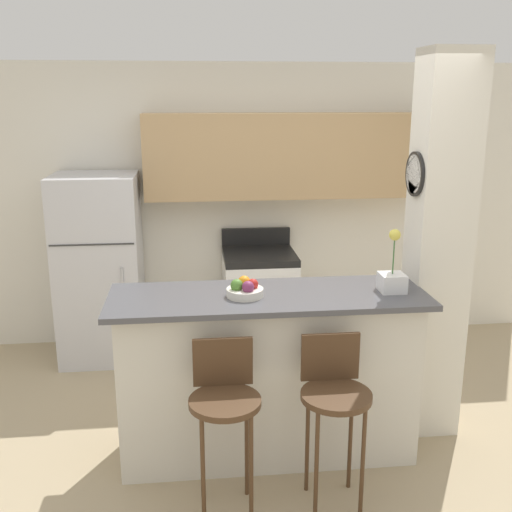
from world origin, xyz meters
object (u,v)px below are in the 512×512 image
refrigerator (100,268)px  stove_range (259,300)px  bar_stool_left (225,401)px  fruit_bowl (245,289)px  orchid_vase (392,277)px  bar_stool_right (334,395)px

refrigerator → stove_range: refrigerator is taller
bar_stool_left → fruit_bowl: (0.16, 0.49, 0.48)m
stove_range → bar_stool_left: size_ratio=1.10×
bar_stool_left → orchid_vase: (1.07, 0.49, 0.52)m
bar_stool_left → stove_range: bearing=78.6°
orchid_vase → bar_stool_right: bearing=-133.7°
bar_stool_left → orchid_vase: orchid_vase is taller
stove_range → bar_stool_right: stove_range is taller
refrigerator → stove_range: (1.39, 0.02, -0.35)m
stove_range → bar_stool_left: (-0.44, -2.18, 0.20)m
refrigerator → bar_stool_right: bearing=-54.1°
bar_stool_right → orchid_vase: 0.85m
bar_stool_left → bar_stool_right: bearing=0.0°
refrigerator → bar_stool_right: (1.56, -2.16, -0.16)m
bar_stool_right → stove_range: bearing=94.4°
refrigerator → fruit_bowl: 2.03m
stove_range → bar_stool_left: 2.23m
refrigerator → orchid_vase: (2.03, -1.67, 0.37)m
stove_range → orchid_vase: size_ratio=2.71×
refrigerator → orchid_vase: bearing=-39.6°
stove_range → orchid_vase: (0.63, -1.70, 0.72)m
bar_stool_left → bar_stool_right: 0.61m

